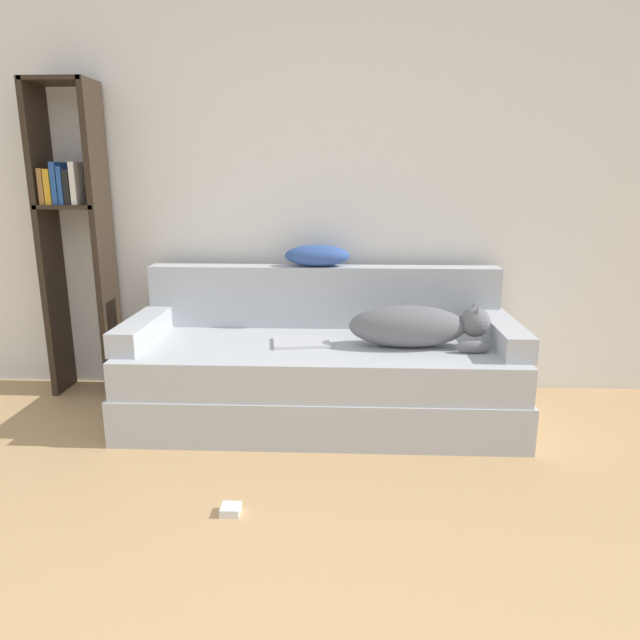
{
  "coord_description": "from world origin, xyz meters",
  "views": [
    {
      "loc": [
        0.25,
        -0.7,
        1.31
      ],
      "look_at": [
        0.13,
        2.19,
        0.59
      ],
      "focal_mm": 32.0,
      "sensor_mm": 36.0,
      "label": 1
    }
  ],
  "objects_px": {
    "dog": "(417,326)",
    "power_adapter": "(231,510)",
    "laptop": "(302,342)",
    "couch": "(321,381)",
    "throw_pillow": "(317,256)",
    "bookshelf": "(73,225)"
  },
  "relations": [
    {
      "from": "laptop",
      "to": "bookshelf",
      "type": "relative_size",
      "value": 0.18
    },
    {
      "from": "bookshelf",
      "to": "power_adapter",
      "type": "relative_size",
      "value": 23.86
    },
    {
      "from": "couch",
      "to": "throw_pillow",
      "type": "bearing_deg",
      "value": 95.79
    },
    {
      "from": "laptop",
      "to": "bookshelf",
      "type": "xyz_separation_m",
      "value": [
        -1.39,
        0.41,
        0.59
      ]
    },
    {
      "from": "laptop",
      "to": "bookshelf",
      "type": "bearing_deg",
      "value": 155.82
    },
    {
      "from": "dog",
      "to": "power_adapter",
      "type": "relative_size",
      "value": 9.48
    },
    {
      "from": "couch",
      "to": "power_adapter",
      "type": "relative_size",
      "value": 27.13
    },
    {
      "from": "bookshelf",
      "to": "power_adapter",
      "type": "bearing_deg",
      "value": -48.9
    },
    {
      "from": "couch",
      "to": "power_adapter",
      "type": "xyz_separation_m",
      "value": [
        -0.32,
        -0.97,
        -0.2
      ]
    },
    {
      "from": "power_adapter",
      "to": "laptop",
      "type": "bearing_deg",
      "value": 76.84
    },
    {
      "from": "throw_pillow",
      "to": "dog",
      "type": "bearing_deg",
      "value": -37.84
    },
    {
      "from": "laptop",
      "to": "power_adapter",
      "type": "relative_size",
      "value": 4.23
    },
    {
      "from": "throw_pillow",
      "to": "couch",
      "type": "bearing_deg",
      "value": -84.21
    },
    {
      "from": "laptop",
      "to": "power_adapter",
      "type": "bearing_deg",
      "value": -110.93
    },
    {
      "from": "bookshelf",
      "to": "throw_pillow",
      "type": "bearing_deg",
      "value": -0.76
    },
    {
      "from": "dog",
      "to": "laptop",
      "type": "height_order",
      "value": "dog"
    },
    {
      "from": "bookshelf",
      "to": "power_adapter",
      "type": "distance_m",
      "value": 2.06
    },
    {
      "from": "throw_pillow",
      "to": "bookshelf",
      "type": "height_order",
      "value": "bookshelf"
    },
    {
      "from": "power_adapter",
      "to": "couch",
      "type": "bearing_deg",
      "value": 71.59
    },
    {
      "from": "laptop",
      "to": "power_adapter",
      "type": "distance_m",
      "value": 1.05
    },
    {
      "from": "laptop",
      "to": "throw_pillow",
      "type": "distance_m",
      "value": 0.58
    },
    {
      "from": "couch",
      "to": "power_adapter",
      "type": "height_order",
      "value": "couch"
    }
  ]
}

